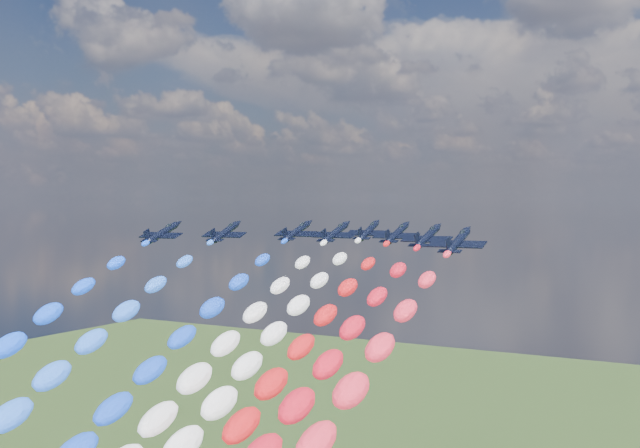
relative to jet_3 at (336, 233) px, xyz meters
The scene contains 9 objects.
jet_0 35.37m from the jet_3, 148.04° to the right, with size 9.41×12.62×2.78m, color black, non-canonical shape.
jet_1 22.95m from the jet_3, 155.15° to the right, with size 9.41×12.62×2.78m, color black, non-canonical shape.
jet_2 10.30m from the jet_3, behind, with size 9.41×12.62×2.78m, color black, non-canonical shape.
jet_3 is the anchor object (origin of this frame).
jet_4 12.16m from the jet_3, 82.14° to the left, with size 9.41×12.62×2.78m, color black, non-canonical shape.
trail_4 56.56m from the jet_3, 87.97° to the right, with size 6.07×114.10×65.27m, color white, non-canonical shape.
jet_5 12.79m from the jet_3, 14.11° to the left, with size 9.41×12.62×2.78m, color black, non-canonical shape.
jet_6 24.02m from the jet_3, 16.54° to the right, with size 9.41×12.62×2.78m, color black, non-canonical shape.
jet_7 39.32m from the jet_3, 30.81° to the right, with size 9.41×12.62×2.78m, color black, non-canonical shape.
Camera 1 is at (79.88, -137.41, 102.21)m, focal length 46.55 mm.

